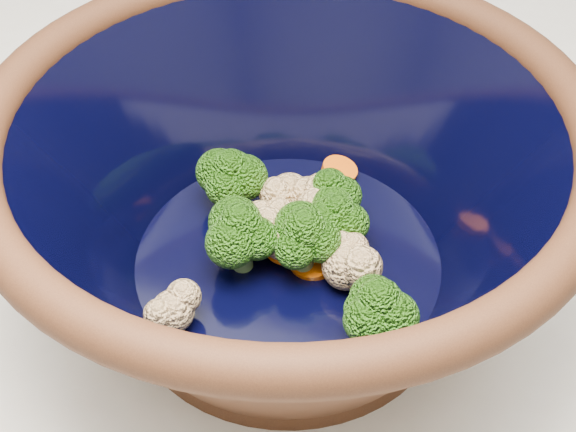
# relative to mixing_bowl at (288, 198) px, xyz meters

# --- Properties ---
(mixing_bowl) EXTENTS (0.40, 0.40, 0.16)m
(mixing_bowl) POSITION_rel_mixing_bowl_xyz_m (0.00, 0.00, 0.00)
(mixing_bowl) COLOR black
(mixing_bowl) RESTS_ON counter
(vegetable_pile) EXTENTS (0.17, 0.20, 0.06)m
(vegetable_pile) POSITION_rel_mixing_bowl_xyz_m (0.01, 0.00, -0.03)
(vegetable_pile) COLOR #608442
(vegetable_pile) RESTS_ON mixing_bowl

